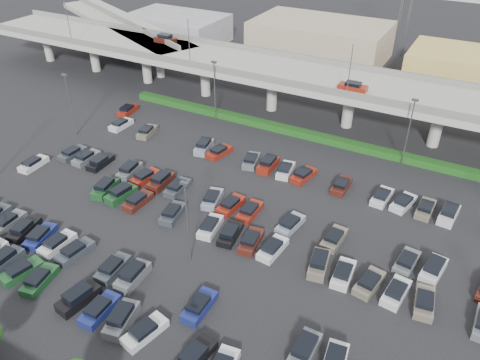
# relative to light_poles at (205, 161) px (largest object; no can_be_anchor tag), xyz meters

# --- Properties ---
(ground) EXTENTS (280.00, 280.00, 0.00)m
(ground) POSITION_rel_light_poles_xyz_m (4.13, -2.00, -6.24)
(ground) COLOR black
(overpass) EXTENTS (150.00, 13.00, 15.80)m
(overpass) POSITION_rel_light_poles_xyz_m (3.91, 30.01, 0.73)
(overpass) COLOR #9B9A92
(overpass) RESTS_ON ground
(on_ramp) EXTENTS (50.93, 30.13, 8.80)m
(on_ramp) POSITION_rel_light_poles_xyz_m (-47.98, 41.05, 0.62)
(on_ramp) COLOR #9B9A92
(on_ramp) RESTS_ON ground
(hedge) EXTENTS (66.00, 1.60, 1.10)m
(hedge) POSITION_rel_light_poles_xyz_m (4.13, 23.00, -5.69)
(hedge) COLOR #163E12
(hedge) RESTS_ON ground
(parked_cars) EXTENTS (63.06, 41.65, 1.67)m
(parked_cars) POSITION_rel_light_poles_xyz_m (2.90, -6.35, -5.63)
(parked_cars) COLOR navy
(parked_cars) RESTS_ON ground
(light_poles) EXTENTS (66.90, 48.38, 10.30)m
(light_poles) POSITION_rel_light_poles_xyz_m (0.00, 0.00, 0.00)
(light_poles) COLOR #48484D
(light_poles) RESTS_ON ground
(distant_buildings) EXTENTS (138.00, 24.00, 9.00)m
(distant_buildings) POSITION_rel_light_poles_xyz_m (16.50, 59.81, -2.49)
(distant_buildings) COLOR gray
(distant_buildings) RESTS_ON ground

